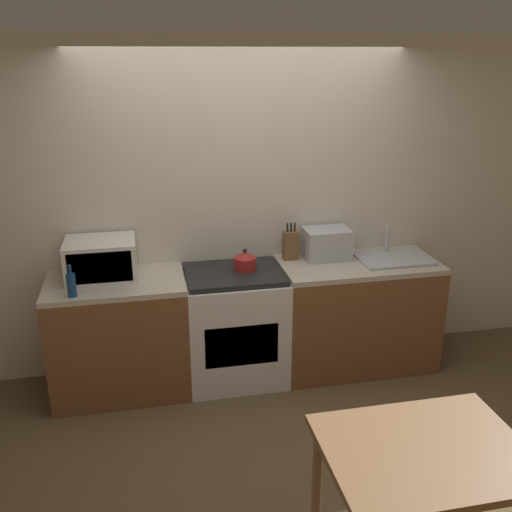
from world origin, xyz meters
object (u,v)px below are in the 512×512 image
kettle (245,261)px  microwave (101,259)px  dining_table (424,467)px  bottle (71,284)px  stove_range (235,326)px  toaster_oven (327,244)px

kettle → microwave: bearing=177.1°
microwave → dining_table: (1.50, -2.12, -0.37)m
bottle → stove_range: bearing=11.3°
kettle → dining_table: size_ratio=0.19×
dining_table → stove_range: bearing=104.8°
toaster_oven → dining_table: toaster_oven is taller
stove_range → kettle: bearing=23.2°
dining_table → bottle: bearing=133.2°
bottle → dining_table: bearing=-46.8°
stove_range → toaster_oven: bearing=11.3°
kettle → microwave: size_ratio=0.34×
stove_range → kettle: (0.09, 0.04, 0.52)m
bottle → toaster_oven: size_ratio=0.63×
microwave → dining_table: size_ratio=0.54×
dining_table → toaster_oven: bearing=83.6°
kettle → dining_table: bearing=-77.9°
stove_range → toaster_oven: size_ratio=2.51×
bottle → dining_table: size_ratio=0.24×
microwave → dining_table: microwave is taller
kettle → toaster_oven: (0.69, 0.12, 0.05)m
stove_range → kettle: size_ratio=5.19×
dining_table → microwave: bearing=125.3°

